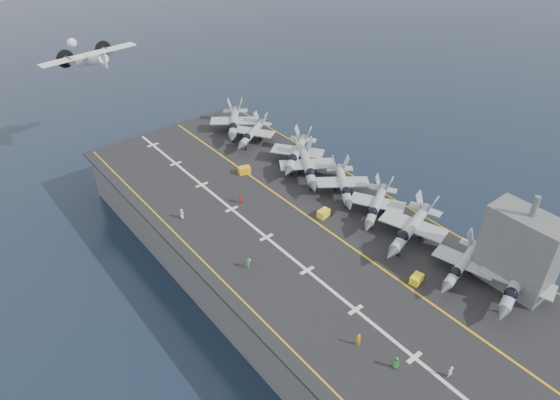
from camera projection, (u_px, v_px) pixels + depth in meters
ground at (294, 269)px, 89.45m from camera, size 500.00×500.00×0.00m
hull at (294, 248)px, 86.61m from camera, size 36.00×90.00×10.00m
flight_deck at (295, 224)px, 83.65m from camera, size 38.00×92.00×0.40m
foul_line at (308, 217)px, 85.07m from camera, size 0.35×90.00×0.02m
landing_centerline at (266, 237)px, 80.45m from camera, size 0.50×90.00×0.02m
deck_edge_port at (208, 266)px, 74.81m from camera, size 0.25×90.00×0.02m
deck_edge_stbd at (371, 186)px, 93.02m from camera, size 0.25×90.00×0.02m
island_superstructure at (522, 242)px, 67.67m from camera, size 5.00×10.00×15.00m
fighter_jet_0 at (517, 282)px, 68.42m from camera, size 17.04×13.66×5.16m
fighter_jet_1 at (463, 263)px, 71.91m from camera, size 15.08×11.73×4.66m
fighter_jet_2 at (411, 227)px, 78.31m from camera, size 18.13×14.60×5.48m
fighter_jet_3 at (377, 204)px, 84.05m from camera, size 16.66×14.94×4.82m
fighter_jet_4 at (344, 183)px, 89.21m from camera, size 16.13×17.10×4.95m
fighter_jet_5 at (308, 165)px, 93.96m from camera, size 17.14×18.68×5.40m
fighter_jet_6 at (297, 152)px, 98.18m from camera, size 18.71×17.63×5.41m
fighter_jet_7 at (252, 132)px, 106.01m from camera, size 16.13×14.65×4.66m
fighter_jet_8 at (234, 121)px, 109.49m from camera, size 17.89×18.87×5.46m
tow_cart_a at (416, 279)px, 71.64m from camera, size 2.27×1.72×1.22m
tow_cart_b at (324, 213)px, 84.82m from camera, size 2.30×1.70×1.26m
tow_cart_c at (244, 170)px, 96.41m from camera, size 2.59×2.07×1.35m
crew_0 at (396, 363)px, 59.45m from camera, size 1.16×1.31×1.82m
crew_1 at (358, 340)px, 62.23m from camera, size 0.85×1.17×1.83m
crew_3 at (249, 263)px, 73.98m from camera, size 1.29×1.24×1.80m
crew_4 at (240, 198)px, 88.01m from camera, size 1.38×1.36×1.94m
crew_5 at (182, 214)px, 84.26m from camera, size 1.30×1.30×1.84m
crew_6 at (450, 372)px, 58.40m from camera, size 1.20×0.89×1.84m
transport_plane at (91, 60)px, 108.98m from camera, size 23.18×17.03×5.14m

